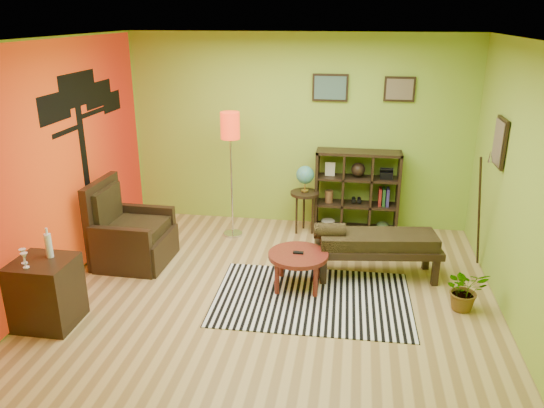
% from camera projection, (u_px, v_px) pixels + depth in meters
% --- Properties ---
extents(ground, '(5.00, 5.00, 0.00)m').
position_uv_depth(ground, '(274.00, 292.00, 6.12)').
color(ground, tan).
rests_on(ground, ground).
extents(room_shell, '(5.04, 4.54, 2.82)m').
position_uv_depth(room_shell, '(265.00, 139.00, 5.54)').
color(room_shell, '#94BE39').
rests_on(room_shell, ground).
extents(zebra_rug, '(2.23, 1.52, 0.01)m').
position_uv_depth(zebra_rug, '(312.00, 299.00, 5.97)').
color(zebra_rug, white).
rests_on(zebra_rug, ground).
extents(coffee_table, '(0.70, 0.70, 0.45)m').
position_uv_depth(coffee_table, '(298.00, 258.00, 6.12)').
color(coffee_table, maroon).
rests_on(coffee_table, ground).
extents(armchair, '(0.91, 0.92, 1.08)m').
position_uv_depth(armchair, '(129.00, 238.00, 6.78)').
color(armchair, black).
rests_on(armchair, ground).
extents(side_cabinet, '(0.60, 0.55, 1.03)m').
position_uv_depth(side_cabinet, '(46.00, 292.00, 5.40)').
color(side_cabinet, black).
rests_on(side_cabinet, ground).
extents(floor_lamp, '(0.27, 0.27, 1.79)m').
position_uv_depth(floor_lamp, '(230.00, 137.00, 7.20)').
color(floor_lamp, silver).
rests_on(floor_lamp, ground).
extents(globe_table, '(0.41, 0.41, 1.00)m').
position_uv_depth(globe_table, '(305.00, 183.00, 7.55)').
color(globe_table, black).
rests_on(globe_table, ground).
extents(cube_shelf, '(1.20, 0.35, 1.20)m').
position_uv_depth(cube_shelf, '(358.00, 192.00, 7.67)').
color(cube_shelf, black).
rests_on(cube_shelf, ground).
extents(bench, '(1.55, 0.73, 0.69)m').
position_uv_depth(bench, '(374.00, 243.00, 6.35)').
color(bench, black).
rests_on(bench, ground).
extents(potted_plant, '(0.53, 0.57, 0.38)m').
position_uv_depth(potted_plant, '(465.00, 294.00, 5.71)').
color(potted_plant, '#26661E').
rests_on(potted_plant, ground).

